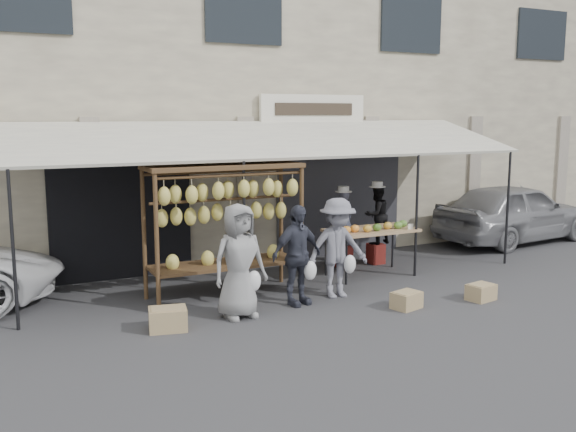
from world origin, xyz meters
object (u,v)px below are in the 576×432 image
at_px(customer_mid, 297,255).
at_px(vendor_right, 377,215).
at_px(customer_left, 239,261).
at_px(customer_right, 337,248).
at_px(crate_near_b, 481,292).
at_px(banana_rack, 225,205).
at_px(produce_table, 372,231).
at_px(crate_far, 168,319).
at_px(crate_near_a, 406,300).
at_px(vendor_left, 343,218).
at_px(sedan, 514,212).

bearing_deg(customer_mid, vendor_right, 21.71).
xyz_separation_m(customer_left, customer_right, (1.88, 0.30, -0.03)).
relative_size(customer_mid, crate_near_b, 3.68).
distance_m(banana_rack, customer_right, 2.00).
height_order(vendor_right, crate_near_b, vendor_right).
relative_size(produce_table, crate_far, 3.21).
bearing_deg(vendor_right, crate_near_a, 56.52).
xyz_separation_m(produce_table, crate_near_b, (0.71, -2.16, -0.74)).
xyz_separation_m(crate_near_a, crate_far, (-3.68, 0.67, 0.03)).
height_order(customer_mid, customer_right, customer_right).
bearing_deg(vendor_right, vendor_left, -12.65).
xyz_separation_m(vendor_left, crate_near_b, (0.82, -3.05, -0.87)).
bearing_deg(customer_left, vendor_right, 22.28).
relative_size(vendor_left, crate_far, 2.12).
bearing_deg(sedan, customer_mid, 101.82).
height_order(customer_mid, crate_near_a, customer_mid).
bearing_deg(customer_right, sedan, 22.49).
bearing_deg(crate_near_b, vendor_right, 91.19).
relative_size(customer_mid, crate_far, 3.07).
height_order(customer_mid, crate_far, customer_mid).
bearing_deg(produce_table, customer_right, -144.82).
distance_m(customer_mid, crate_near_b, 3.14).
distance_m(crate_near_a, sedan, 6.47).
height_order(vendor_right, customer_mid, customer_mid).
distance_m(customer_left, customer_mid, 1.10).
height_order(crate_far, sedan, sedan).
distance_m(vendor_left, crate_far, 4.85).
relative_size(banana_rack, vendor_right, 2.15).
bearing_deg(sedan, vendor_right, 89.52).
bearing_deg(sedan, banana_rack, 93.63).
xyz_separation_m(vendor_left, crate_near_a, (-0.56, -2.88, -0.87)).
distance_m(banana_rack, crate_near_b, 4.48).
distance_m(banana_rack, vendor_left, 3.10).
relative_size(produce_table, customer_right, 1.01).
height_order(produce_table, sedan, sedan).
height_order(vendor_right, crate_near_a, vendor_right).
bearing_deg(crate_near_a, customer_mid, 146.45).
height_order(produce_table, vendor_left, vendor_left).
relative_size(vendor_right, customer_mid, 0.74).
bearing_deg(produce_table, customer_mid, -154.35).
distance_m(vendor_right, customer_mid, 3.35).
xyz_separation_m(vendor_left, vendor_right, (0.76, -0.06, 0.02)).
xyz_separation_m(banana_rack, produce_table, (2.99, 0.10, -0.70)).
relative_size(customer_left, customer_mid, 1.07).
bearing_deg(sedan, vendor_left, 88.02).
distance_m(customer_left, customer_right, 1.91).
height_order(crate_near_a, sedan, sedan).
xyz_separation_m(banana_rack, crate_near_b, (3.71, -2.06, -1.44)).
relative_size(crate_near_b, crate_far, 0.83).
relative_size(produce_table, vendor_left, 1.52).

